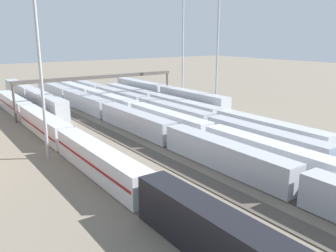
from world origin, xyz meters
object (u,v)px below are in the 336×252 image
train_on_track_4 (135,121)px  light_mast_0 (183,31)px  light_mast_1 (38,43)px  train_on_track_0 (164,95)px  train_on_track_2 (167,112)px  train_on_track_6 (32,98)px  train_on_track_3 (136,111)px  train_on_track_7 (62,136)px  signal_gantry (100,80)px  light_mast_2 (218,27)px  train_on_track_1 (183,108)px

train_on_track_4 → light_mast_0: (14.93, -22.88, 17.10)m
train_on_track_4 → light_mast_1: light_mast_1 is taller
train_on_track_0 → light_mast_1: bearing=123.2°
train_on_track_2 → light_mast_0: (11.35, -12.88, 17.06)m
train_on_track_6 → light_mast_1: (-40.89, 8.43, 14.25)m
train_on_track_6 → train_on_track_3: train_on_track_6 is taller
train_on_track_7 → light_mast_0: (17.17, -37.88, 17.04)m
signal_gantry → light_mast_1: bearing=141.7°
train_on_track_6 → train_on_track_7: train_on_track_6 is taller
train_on_track_4 → signal_gantry: (20.71, -2.50, 5.71)m
train_on_track_2 → train_on_track_4: (-3.58, 10.00, -0.04)m
train_on_track_6 → signal_gantry: size_ratio=1.18×
light_mast_0 → light_mast_1: 46.26m
train_on_track_2 → light_mast_1: size_ratio=4.35×
train_on_track_6 → signal_gantry: (-14.43, -12.50, 5.11)m
light_mast_0 → train_on_track_0: bearing=32.8°
light_mast_2 → signal_gantry: light_mast_2 is taller
train_on_track_6 → light_mast_1: 44.12m
train_on_track_6 → light_mast_2: (-33.76, -32.08, 17.18)m
train_on_track_4 → train_on_track_1: 15.66m
train_on_track_6 → train_on_track_3: (-26.72, -15.00, -0.62)m
train_on_track_6 → train_on_track_1: size_ratio=0.66×
train_on_track_2 → train_on_track_6: 37.36m
light_mast_2 → train_on_track_7: bearing=95.6°
light_mast_1 → train_on_track_3: bearing=-58.8°
train_on_track_0 → train_on_track_1: bearing=161.5°
light_mast_0 → train_on_track_4: bearing=123.1°
train_on_track_0 → signal_gantry: signal_gantry is taller
train_on_track_1 → light_mast_0: size_ratio=2.34×
signal_gantry → light_mast_0: bearing=-105.8°
signal_gantry → train_on_track_6: bearing=40.9°
train_on_track_1 → light_mast_1: bearing=107.1°
train_on_track_1 → light_mast_1: (-10.25, 33.43, 14.87)m
train_on_track_0 → train_on_track_1: size_ratio=0.66×
train_on_track_1 → light_mast_2: bearing=-113.8°
light_mast_0 → light_mast_1: size_ratio=1.16×
train_on_track_2 → train_on_track_4: train_on_track_2 is taller
train_on_track_3 → train_on_track_0: bearing=-53.8°
train_on_track_4 → train_on_track_1: bearing=-73.3°
train_on_track_2 → train_on_track_1: 5.08m
light_mast_2 → signal_gantry: size_ratio=0.79×
train_on_track_1 → light_mast_2: 19.41m
train_on_track_6 → train_on_track_1: 39.55m
train_on_track_7 → train_on_track_3: bearing=-62.0°
signal_gantry → light_mast_2: bearing=-134.6°
train_on_track_1 → light_mast_0: (10.43, -7.88, 17.12)m
train_on_track_0 → signal_gantry: bearing=85.8°
train_on_track_4 → train_on_track_0: bearing=-45.9°
train_on_track_6 → light_mast_0: bearing=-121.6°
train_on_track_1 → signal_gantry: 21.26m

